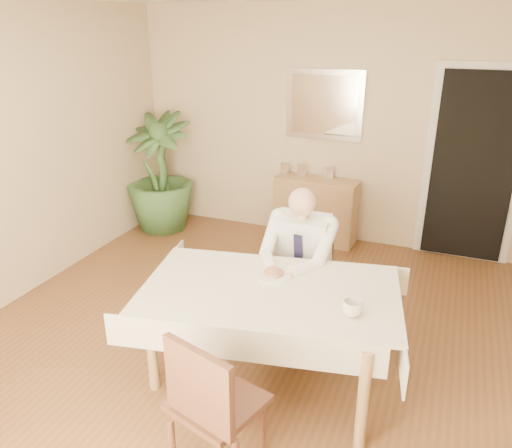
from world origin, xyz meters
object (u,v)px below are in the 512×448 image
at_px(chair_near, 210,402).
at_px(dining_table, 270,300).
at_px(chair_far, 306,270).
at_px(potted_palm, 160,173).
at_px(seated_man, 296,260).
at_px(sideboard, 316,210).
at_px(coffee_mug, 352,308).

bearing_deg(chair_near, dining_table, 106.42).
relative_size(chair_far, potted_palm, 0.59).
relative_size(seated_man, potted_palm, 0.88).
bearing_deg(sideboard, potted_palm, -165.51).
distance_m(dining_table, chair_near, 0.89).
bearing_deg(sideboard, coffee_mug, -66.42).
relative_size(chair_far, coffee_mug, 6.80).
distance_m(dining_table, sideboard, 2.59).
height_order(dining_table, chair_near, chair_near).
distance_m(seated_man, coffee_mug, 0.92).
bearing_deg(potted_palm, chair_far, -30.75).
distance_m(chair_far, seated_man, 0.36).
height_order(chair_near, coffee_mug, chair_near).
bearing_deg(seated_man, coffee_mug, -51.04).
xyz_separation_m(seated_man, sideboard, (-0.37, 1.95, -0.32)).
relative_size(coffee_mug, potted_palm, 0.09).
distance_m(dining_table, seated_man, 0.59).
distance_m(dining_table, coffee_mug, 0.60).
bearing_deg(seated_man, potted_palm, 144.20).
bearing_deg(sideboard, chair_near, -79.89).
relative_size(seated_man, coffee_mug, 10.05).
height_order(chair_near, seated_man, seated_man).
bearing_deg(potted_palm, sideboard, 10.49).
distance_m(chair_far, chair_near, 1.76).
xyz_separation_m(seated_man, coffee_mug, (0.57, -0.71, 0.11)).
bearing_deg(sideboard, chair_far, -73.38).
relative_size(dining_table, sideboard, 2.03).
bearing_deg(dining_table, sideboard, 87.66).
height_order(seated_man, coffee_mug, seated_man).
height_order(chair_far, coffee_mug, coffee_mug).
relative_size(dining_table, potted_palm, 1.34).
relative_size(chair_far, sideboard, 0.90).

